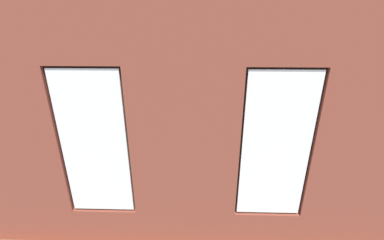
{
  "coord_description": "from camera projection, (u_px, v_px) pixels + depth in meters",
  "views": [
    {
      "loc": [
        -0.18,
        5.65,
        3.15
      ],
      "look_at": [
        -0.03,
        0.4,
        1.0
      ],
      "focal_mm": 24.0,
      "sensor_mm": 36.0,
      "label": 1
    }
  ],
  "objects": [
    {
      "name": "table_plant_small",
      "position": [
        187.0,
        130.0,
        6.29
      ],
      "size": [
        0.14,
        0.14,
        0.23
      ],
      "color": "#9E5638",
      "rests_on": "coffee_table"
    },
    {
      "name": "ground_plane",
      "position": [
        191.0,
        152.0,
        6.44
      ],
      "size": [
        6.68,
        6.26,
        0.1
      ],
      "primitive_type": "cube",
      "color": "#99663D"
    },
    {
      "name": "potted_plant_near_tv",
      "position": [
        77.0,
        159.0,
        4.9
      ],
      "size": [
        0.62,
        0.62,
        0.88
      ],
      "color": "#9E5638",
      "rests_on": "ground_plane"
    },
    {
      "name": "couch_by_window",
      "position": [
        142.0,
        193.0,
        4.38
      ],
      "size": [
        1.9,
        0.87,
        0.8
      ],
      "color": "black",
      "rests_on": "ground_plane"
    },
    {
      "name": "couch_left",
      "position": [
        290.0,
        143.0,
        6.09
      ],
      "size": [
        0.97,
        2.1,
        0.8
      ],
      "rotation": [
        0.0,
        0.0,
        1.52
      ],
      "color": "black",
      "rests_on": "ground_plane"
    },
    {
      "name": "candle_jar",
      "position": [
        195.0,
        134.0,
        6.21
      ],
      "size": [
        0.08,
        0.08,
        0.12
      ],
      "primitive_type": "cylinder",
      "color": "#B7333D",
      "rests_on": "coffee_table"
    },
    {
      "name": "cup_ceramic",
      "position": [
        200.0,
        137.0,
        6.09
      ],
      "size": [
        0.08,
        0.08,
        0.09
      ],
      "primitive_type": "cylinder",
      "color": "#B23D38",
      "rests_on": "coffee_table"
    },
    {
      "name": "potted_plant_corner_near_left",
      "position": [
        272.0,
        103.0,
        8.1
      ],
      "size": [
        0.72,
        0.72,
        1.02
      ],
      "color": "gray",
      "rests_on": "ground_plane"
    },
    {
      "name": "media_console",
      "position": [
        76.0,
        147.0,
        6.01
      ],
      "size": [
        1.2,
        0.42,
        0.56
      ],
      "primitive_type": "cube",
      "color": "black",
      "rests_on": "ground_plane"
    },
    {
      "name": "remote_black",
      "position": [
        175.0,
        138.0,
        6.12
      ],
      "size": [
        0.16,
        0.15,
        0.02
      ],
      "primitive_type": "cube",
      "rotation": [
        0.0,
        0.0,
        5.39
      ],
      "color": "black",
      "rests_on": "coffee_table"
    },
    {
      "name": "papasan_chair",
      "position": [
        158.0,
        107.0,
        8.2
      ],
      "size": [
        1.06,
        1.06,
        0.68
      ],
      "color": "olive",
      "rests_on": "ground_plane"
    },
    {
      "name": "brick_wall_with_windows",
      "position": [
        184.0,
        142.0,
        3.25
      ],
      "size": [
        6.08,
        0.3,
        3.33
      ],
      "color": "brown",
      "rests_on": "ground_plane"
    },
    {
      "name": "potted_plant_corner_far_left",
      "position": [
        344.0,
        179.0,
        4.03
      ],
      "size": [
        1.1,
        1.09,
        1.37
      ],
      "color": "#47423D",
      "rests_on": "ground_plane"
    },
    {
      "name": "tv_flatscreen",
      "position": [
        71.0,
        120.0,
        5.74
      ],
      "size": [
        1.24,
        0.2,
        0.83
      ],
      "color": "black",
      "rests_on": "media_console"
    },
    {
      "name": "remote_silver",
      "position": [
        212.0,
        133.0,
        6.35
      ],
      "size": [
        0.16,
        0.15,
        0.02
      ],
      "primitive_type": "cube",
      "rotation": [
        0.0,
        0.0,
        2.33
      ],
      "color": "#B2B2B7",
      "rests_on": "coffee_table"
    },
    {
      "name": "white_wall_right",
      "position": [
        57.0,
        87.0,
        5.69
      ],
      "size": [
        0.1,
        5.26,
        3.33
      ],
      "primitive_type": "cube",
      "color": "silver",
      "rests_on": "ground_plane"
    },
    {
      "name": "coffee_table",
      "position": [
        195.0,
        138.0,
        6.25
      ],
      "size": [
        1.55,
        0.84,
        0.43
      ],
      "color": "tan",
      "rests_on": "ground_plane"
    },
    {
      "name": "potted_plant_mid_room_small",
      "position": [
        231.0,
        122.0,
        7.03
      ],
      "size": [
        0.42,
        0.42,
        0.65
      ],
      "color": "gray",
      "rests_on": "ground_plane"
    }
  ]
}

